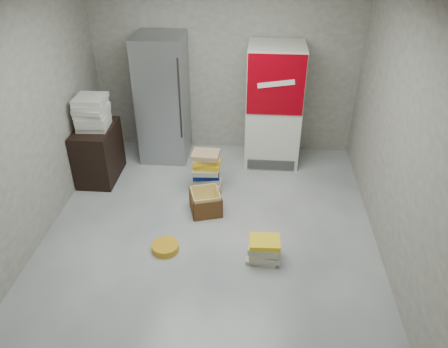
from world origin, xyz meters
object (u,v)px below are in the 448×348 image
wood_shelf (99,153)px  cardboard_box (206,203)px  steel_fridge (163,99)px  phonebook_stack_main (207,171)px  coke_cooler (274,106)px

wood_shelf → cardboard_box: wood_shelf is taller
steel_fridge → wood_shelf: steel_fridge is taller
phonebook_stack_main → cardboard_box: bearing=-90.2°
wood_shelf → cardboard_box: bearing=-24.0°
coke_cooler → phonebook_stack_main: 1.43m
coke_cooler → cardboard_box: 1.85m
coke_cooler → wood_shelf: bearing=-163.7°
steel_fridge → coke_cooler: 1.65m
coke_cooler → wood_shelf: (-2.48, -0.72, -0.50)m
coke_cooler → wood_shelf: coke_cooler is taller
steel_fridge → cardboard_box: steel_fridge is taller
steel_fridge → phonebook_stack_main: size_ratio=3.14×
coke_cooler → wood_shelf: size_ratio=2.25×
wood_shelf → steel_fridge: bearing=41.3°
coke_cooler → cardboard_box: bearing=-120.6°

